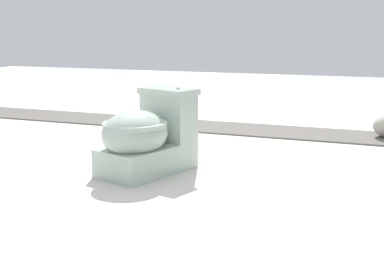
# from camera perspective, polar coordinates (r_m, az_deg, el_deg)

# --- Properties ---
(ground_plane) EXTENTS (14.00, 14.00, 0.00)m
(ground_plane) POSITION_cam_1_polar(r_m,az_deg,el_deg) (3.57, -2.54, -3.73)
(ground_plane) COLOR beige
(gravel_strip) EXTENTS (0.56, 8.00, 0.01)m
(gravel_strip) POSITION_cam_1_polar(r_m,az_deg,el_deg) (4.65, 9.62, -0.40)
(gravel_strip) COLOR #605B56
(gravel_strip) RESTS_ON ground
(toilet) EXTENTS (0.71, 0.54, 0.52)m
(toilet) POSITION_cam_1_polar(r_m,az_deg,el_deg) (3.30, -4.92, -1.02)
(toilet) COLOR #B2C6B7
(toilet) RESTS_ON ground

